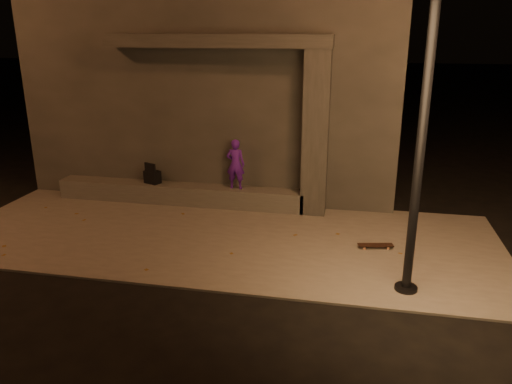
% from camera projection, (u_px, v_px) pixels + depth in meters
% --- Properties ---
extents(ground, '(120.00, 120.00, 0.00)m').
position_uv_depth(ground, '(189.00, 284.00, 8.25)').
color(ground, black).
rests_on(ground, ground).
extents(sidewalk, '(11.00, 4.40, 0.04)m').
position_uv_depth(sidewalk, '(221.00, 236.00, 10.11)').
color(sidewalk, '#645E58').
rests_on(sidewalk, ground).
extents(building, '(9.00, 5.10, 5.22)m').
position_uv_depth(building, '(227.00, 83.00, 13.68)').
color(building, '#33312E').
rests_on(building, ground).
extents(ledge, '(6.00, 0.55, 0.45)m').
position_uv_depth(ledge, '(180.00, 194.00, 11.95)').
color(ledge, '#4B4843').
rests_on(ledge, sidewalk).
extents(column, '(0.55, 0.55, 3.60)m').
position_uv_depth(column, '(316.00, 134.00, 10.85)').
color(column, '#33312E').
rests_on(column, sidewalk).
extents(canopy, '(5.00, 0.70, 0.28)m').
position_uv_depth(canopy, '(217.00, 41.00, 10.72)').
color(canopy, '#33312E').
rests_on(canopy, column).
extents(skateboarder, '(0.43, 0.28, 1.16)m').
position_uv_depth(skateboarder, '(236.00, 164.00, 11.44)').
color(skateboarder, '#54189E').
rests_on(skateboarder, ledge).
extents(backpack, '(0.43, 0.36, 0.52)m').
position_uv_depth(backpack, '(152.00, 176.00, 11.95)').
color(backpack, black).
rests_on(backpack, ledge).
extents(skateboard, '(0.69, 0.31, 0.07)m').
position_uv_depth(skateboard, '(376.00, 245.00, 9.49)').
color(skateboard, black).
rests_on(skateboard, sidewalk).
extents(street_lamp_0, '(0.36, 0.36, 7.13)m').
position_uv_depth(street_lamp_0, '(433.00, 27.00, 6.75)').
color(street_lamp_0, black).
rests_on(street_lamp_0, ground).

